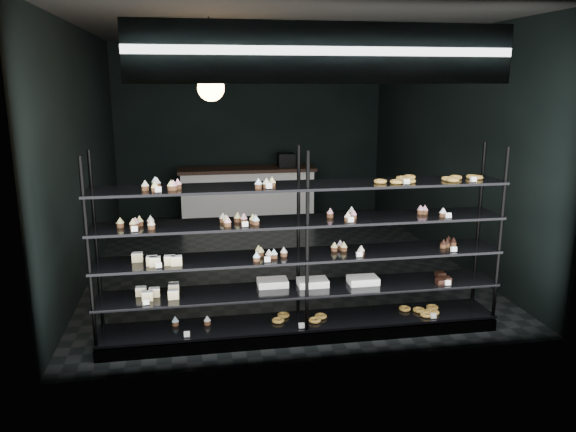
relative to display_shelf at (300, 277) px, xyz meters
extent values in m
cube|color=black|center=(0.12, 2.45, -0.62)|extent=(5.00, 6.00, 0.01)
cube|color=black|center=(0.12, 2.45, 2.57)|extent=(5.00, 6.00, 0.01)
cube|color=black|center=(0.12, 5.45, 0.97)|extent=(5.00, 0.01, 3.20)
cube|color=black|center=(0.12, -0.55, 0.97)|extent=(5.00, 0.01, 3.20)
cube|color=black|center=(-2.38, 2.45, 0.97)|extent=(0.01, 6.00, 3.20)
cube|color=black|center=(2.62, 2.45, 0.97)|extent=(0.01, 6.00, 3.20)
cube|color=black|center=(0.02, 0.00, -0.57)|extent=(4.00, 0.50, 0.12)
cylinder|color=black|center=(-1.95, -0.22, 0.36)|extent=(0.04, 0.04, 1.85)
cylinder|color=black|center=(-1.95, 0.22, 0.36)|extent=(0.04, 0.04, 1.85)
cylinder|color=black|center=(0.02, -0.22, 0.36)|extent=(0.04, 0.04, 1.85)
cylinder|color=black|center=(0.02, 0.22, 0.36)|extent=(0.04, 0.04, 1.85)
cylinder|color=black|center=(1.99, -0.22, 0.36)|extent=(0.04, 0.04, 1.85)
cylinder|color=black|center=(1.99, 0.22, 0.36)|extent=(0.04, 0.04, 1.85)
cube|color=black|center=(0.02, 0.00, -0.48)|extent=(4.00, 0.50, 0.03)
cube|color=black|center=(0.02, 0.00, -0.13)|extent=(4.00, 0.50, 0.02)
cube|color=black|center=(0.02, 0.00, 0.22)|extent=(4.00, 0.50, 0.02)
cube|color=black|center=(0.02, 0.00, 0.57)|extent=(4.00, 0.50, 0.02)
cube|color=black|center=(0.02, 0.00, 0.92)|extent=(4.00, 0.50, 0.02)
cube|color=white|center=(-1.32, -0.18, 0.96)|extent=(0.06, 0.04, 0.06)
cube|color=white|center=(-0.28, -0.18, 0.96)|extent=(0.06, 0.04, 0.06)
cube|color=white|center=(0.96, -0.18, 0.96)|extent=(0.05, 0.04, 0.06)
cube|color=white|center=(1.63, -0.18, 0.96)|extent=(0.06, 0.04, 0.06)
cube|color=white|center=(-1.57, -0.18, 0.61)|extent=(0.06, 0.04, 0.06)
cube|color=white|center=(-0.58, -0.18, 0.61)|extent=(0.05, 0.04, 0.06)
cube|color=white|center=(0.48, -0.18, 0.61)|extent=(0.06, 0.04, 0.06)
cube|color=white|center=(1.40, -0.18, 0.61)|extent=(0.06, 0.04, 0.06)
cube|color=white|center=(-1.39, -0.18, 0.26)|extent=(0.06, 0.04, 0.06)
cube|color=white|center=(-0.34, -0.18, 0.26)|extent=(0.06, 0.04, 0.06)
cube|color=white|center=(0.54, -0.18, 0.26)|extent=(0.06, 0.04, 0.06)
cube|color=white|center=(1.52, -0.18, 0.26)|extent=(0.06, 0.04, 0.06)
cube|color=white|center=(-1.43, -0.18, -0.09)|extent=(0.06, 0.04, 0.06)
cube|color=white|center=(1.44, -0.18, -0.09)|extent=(0.06, 0.04, 0.06)
cube|color=white|center=(-1.08, -0.18, -0.44)|extent=(0.06, 0.04, 0.06)
cube|color=white|center=(0.00, -0.18, -0.44)|extent=(0.06, 0.04, 0.06)
cube|color=white|center=(1.35, -0.18, -0.44)|extent=(0.06, 0.04, 0.06)
cube|color=#0D1642|center=(0.12, -0.47, 2.12)|extent=(3.20, 0.04, 0.45)
cube|color=white|center=(0.12, -0.49, 2.12)|extent=(3.30, 0.02, 0.50)
cylinder|color=black|center=(-0.78, 1.05, 2.26)|extent=(0.01, 0.01, 0.59)
sphere|color=#FFA959|center=(-0.78, 1.05, 1.82)|extent=(0.29, 0.29, 0.29)
cube|color=silver|center=(-0.02, 4.95, -0.17)|extent=(2.39, 0.60, 0.92)
cube|color=black|center=(-0.02, 4.95, 0.32)|extent=(2.49, 0.65, 0.06)
cube|color=black|center=(0.71, 4.95, 0.48)|extent=(0.30, 0.30, 0.25)
camera|label=1|loc=(-1.03, -5.17, 1.89)|focal=35.00mm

